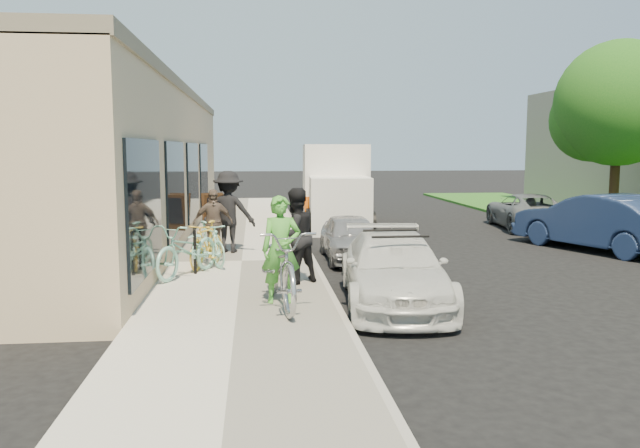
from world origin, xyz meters
name	(u,v)px	position (x,y,z in m)	size (l,w,h in m)	color
ground	(356,298)	(0.00, 0.00, 0.00)	(120.00, 120.00, 0.00)	black
sidewalk	(242,264)	(-2.00, 3.00, 0.07)	(3.00, 34.00, 0.15)	#BBB5A8
curb	(313,263)	(-0.45, 3.00, 0.07)	(0.12, 34.00, 0.13)	gray
storefront	(130,163)	(-5.24, 7.99, 2.12)	(3.60, 20.00, 4.22)	#C9B48C
bike_rack	(195,245)	(-2.89, 1.94, 0.66)	(0.11, 0.60, 0.85)	black
sandwich_board	(214,211)	(-2.90, 8.27, 0.70)	(0.79, 0.80, 1.07)	#321A0E
sedan_white	(394,270)	(0.55, -0.45, 0.58)	(2.00, 4.12, 1.19)	silver
sedan_silver	(351,237)	(0.48, 3.67, 0.52)	(1.24, 3.08, 1.05)	#939398
moving_truck	(335,189)	(0.97, 10.33, 1.19)	(2.35, 5.56, 2.68)	silver
far_car_blue	(598,222)	(6.85, 4.38, 0.72)	(1.51, 4.34, 1.43)	#182649
far_car_gray	(527,211)	(6.94, 8.69, 0.56)	(1.86, 4.04, 1.12)	#5D6062
median_tree	(617,109)	(8.84, 7.11, 3.70)	(3.64, 3.64, 5.57)	#3C2416
tandem_bike	(281,266)	(-1.31, -0.93, 0.76)	(0.81, 2.32, 1.22)	#ACACAE
woman_rider	(281,249)	(-1.31, -0.73, 0.99)	(0.61, 0.40, 1.68)	green
man_standing	(295,236)	(-1.00, 0.67, 1.00)	(0.83, 0.65, 1.71)	black
cruiser_bike_a	(209,244)	(-2.65, 2.53, 0.60)	(0.42, 1.50, 0.90)	#8CD1BE
cruiser_bike_b	(188,249)	(-2.97, 1.50, 0.66)	(0.68, 1.94, 1.02)	#8CD1BE
cruiser_bike_c	(207,244)	(-2.69, 2.33, 0.62)	(0.44, 1.55, 0.93)	gold
bystander_a	(229,212)	(-2.31, 4.15, 1.09)	(1.22, 0.70, 1.89)	black
bystander_b	(213,223)	(-2.64, 3.68, 0.90)	(0.88, 0.37, 1.51)	brown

